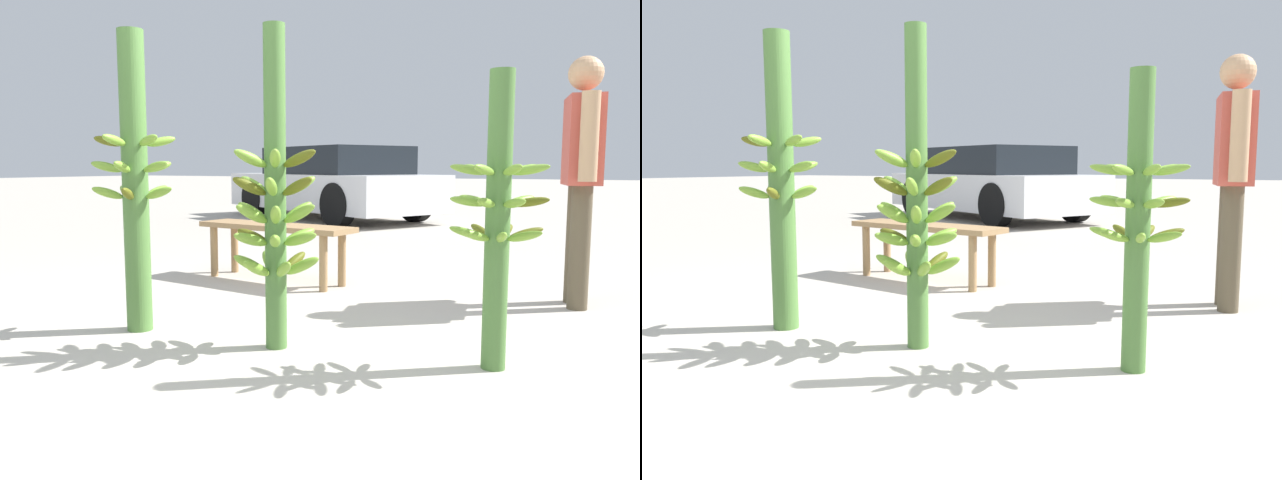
{
  "view_description": "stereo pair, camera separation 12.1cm",
  "coord_description": "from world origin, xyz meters",
  "views": [
    {
      "loc": [
        1.57,
        -2.37,
        0.89
      ],
      "look_at": [
        0.11,
        0.31,
        0.52
      ],
      "focal_mm": 35.0,
      "sensor_mm": 36.0,
      "label": 1
    },
    {
      "loc": [
        1.67,
        -2.31,
        0.89
      ],
      "look_at": [
        0.11,
        0.31,
        0.52
      ],
      "focal_mm": 35.0,
      "sensor_mm": 36.0,
      "label": 2
    }
  ],
  "objects": [
    {
      "name": "parked_car",
      "position": [
        -3.22,
        6.89,
        0.59
      ],
      "size": [
        4.33,
        3.32,
        1.19
      ],
      "rotation": [
        0.0,
        0.0,
        1.1
      ],
      "color": "silver",
      "rests_on": "ground_plane"
    },
    {
      "name": "banana_stalk_right",
      "position": [
        0.97,
        0.33,
        0.67
      ],
      "size": [
        0.42,
        0.42,
        1.29
      ],
      "color": "#4C7A38",
      "rests_on": "ground_plane"
    },
    {
      "name": "ground_plane",
      "position": [
        0.0,
        0.0,
        0.0
      ],
      "size": [
        80.0,
        80.0,
        0.0
      ],
      "primitive_type": "plane",
      "color": "#B2AA9E"
    },
    {
      "name": "vendor_person",
      "position": [
        1.14,
        1.83,
        0.92
      ],
      "size": [
        0.29,
        0.65,
        1.55
      ],
      "rotation": [
        0.0,
        0.0,
        -1.34
      ],
      "color": "brown",
      "rests_on": "ground_plane"
    },
    {
      "name": "banana_stalk_center",
      "position": [
        -0.04,
        0.15,
        0.72
      ],
      "size": [
        0.46,
        0.45,
        1.54
      ],
      "color": "#4C7A38",
      "rests_on": "ground_plane"
    },
    {
      "name": "banana_stalk_left",
      "position": [
        -0.87,
        0.07,
        0.81
      ],
      "size": [
        0.45,
        0.45,
        1.59
      ],
      "color": "#4C7A38",
      "rests_on": "ground_plane"
    },
    {
      "name": "market_bench",
      "position": [
        -1.0,
        1.64,
        0.37
      ],
      "size": [
        1.34,
        0.49,
        0.44
      ],
      "rotation": [
        0.0,
        0.0,
        -0.12
      ],
      "color": "#99754C",
      "rests_on": "ground_plane"
    }
  ]
}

